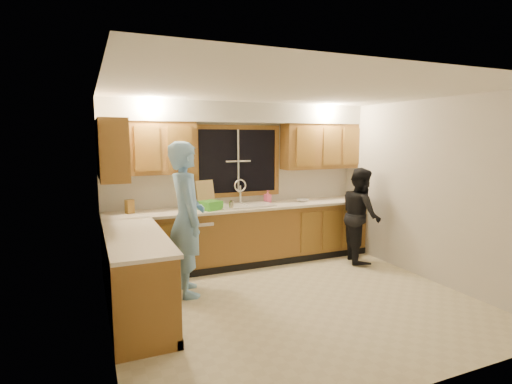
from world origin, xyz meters
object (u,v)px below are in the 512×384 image
dishwasher (192,244)px  woman (361,215)px  man (187,219)px  bowl (303,200)px  sink (245,209)px  stove (143,295)px  soap_bottle (268,196)px  knife_block (130,207)px  dish_crate (210,205)px

dishwasher → woman: 2.69m
man → woman: 2.89m
man → bowl: 2.31m
sink → man: 1.41m
sink → dishwasher: (-0.85, -0.01, -0.45)m
sink → stove: bearing=-134.6°
woman → man: bearing=115.2°
bowl → dishwasher: bearing=-179.5°
stove → soap_bottle: soap_bottle is taller
soap_bottle → knife_block: bearing=-177.7°
dishwasher → bowl: size_ratio=4.29×
man → soap_bottle: bearing=-54.2°
sink → knife_block: sink is taller
sink → knife_block: size_ratio=4.44×
man → stove: bearing=148.6°
woman → sink: bearing=91.3°
knife_block → dish_crate: size_ratio=0.70×
stove → woman: woman is taller
knife_block → soap_bottle: soap_bottle is taller
sink → bowl: 1.03m
woman → bowl: bearing=70.3°
man → soap_bottle: (1.58, 1.00, 0.06)m
dishwasher → stove: (-0.95, -1.81, 0.04)m
dish_crate → man: bearing=-125.4°
sink → stove: size_ratio=0.96×
bowl → dish_crate: bearing=-176.5°
knife_block → sink: bearing=-27.1°
knife_block → dishwasher: bearing=-30.2°
sink → bowl: bearing=0.1°
man → dish_crate: bearing=-31.9°
dish_crate → soap_bottle: (1.05, 0.25, 0.04)m
man → woman: size_ratio=1.28×
dishwasher → man: 1.04m
knife_block → soap_bottle: bearing=-22.6°
dishwasher → woman: bearing=-12.8°
dish_crate → soap_bottle: soap_bottle is taller
sink → soap_bottle: (0.46, 0.15, 0.16)m
knife_block → bowl: knife_block is taller
woman → soap_bottle: (-1.29, 0.76, 0.27)m
sink → man: bearing=-142.9°
sink → dish_crate: size_ratio=3.11×
soap_bottle → dishwasher: bearing=-172.7°
sink → man: (-1.12, -0.85, 0.10)m
stove → dish_crate: dish_crate is taller
knife_block → bowl: bearing=-26.3°
sink → soap_bottle: size_ratio=4.25×
stove → woman: bearing=19.0°
sink → stove: (-1.80, -1.82, -0.41)m
stove → knife_block: 1.97m
man → bowl: bearing=-64.9°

